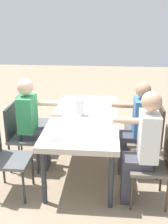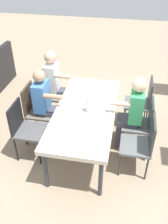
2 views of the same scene
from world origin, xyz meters
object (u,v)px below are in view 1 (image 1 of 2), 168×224
(plate_3, at_px, (106,100))
(water_pitcher, at_px, (80,109))
(diner_man_white, at_px, (142,145))
(diner_woman_green, at_px, (32,121))
(dining_table, at_px, (84,120))
(plate_1, at_px, (103,122))
(chair_mid_north, at_px, (20,133))
(chair_east_south, at_px, (145,122))
(plate_2, at_px, (68,109))
(diner_guest_third, at_px, (136,126))
(chair_west_north, at_px, (4,154))
(chair_mid_south, at_px, (150,135))
(chair_west_south, at_px, (157,162))
(chair_east_north, at_px, (30,119))
(plate_0, at_px, (53,136))

(plate_3, distance_m, water_pitcher, 0.81)
(diner_man_white, bearing_deg, diner_woman_green, 65.94)
(dining_table, height_order, water_pitcher, water_pitcher)
(plate_1, relative_size, water_pitcher, 1.22)
(plate_1, bearing_deg, chair_mid_north, 86.53)
(chair_east_south, distance_m, plate_2, 1.17)
(water_pitcher, bearing_deg, plate_2, 43.69)
(chair_mid_north, bearing_deg, diner_guest_third, -89.89)
(plate_2, bearing_deg, diner_woman_green, 132.42)
(chair_west_north, bearing_deg, diner_guest_third, -68.20)
(chair_mid_south, distance_m, water_pitcher, 1.00)
(chair_west_south, bearing_deg, diner_man_white, 89.05)
(water_pitcher, bearing_deg, chair_west_north, 134.56)
(chair_east_south, bearing_deg, diner_guest_third, 159.06)
(chair_west_south, relative_size, diner_woman_green, 0.69)
(chair_west_north, height_order, chair_east_north, chair_west_north)
(chair_mid_north, xyz_separation_m, chair_east_north, (0.50, 0.00, 0.01))
(chair_mid_north, bearing_deg, chair_east_north, 0.26)
(plate_0, xyz_separation_m, plate_2, (0.96, -0.03, -0.00))
(diner_woman_green, relative_size, plate_0, 6.27)
(chair_west_north, bearing_deg, water_pitcher, -45.44)
(chair_west_south, xyz_separation_m, diner_woman_green, (0.63, 1.57, 0.18))
(chair_mid_north, height_order, chair_mid_south, chair_mid_south)
(plate_1, xyz_separation_m, plate_2, (0.46, 0.53, 0.00))
(dining_table, bearing_deg, diner_guest_third, -101.90)
(chair_mid_north, bearing_deg, chair_east_south, -74.06)
(diner_man_white, xyz_separation_m, water_pitcher, (0.80, 0.77, 0.12))
(chair_east_south, bearing_deg, chair_west_south, 179.88)
(diner_guest_third, bearing_deg, plate_1, 99.75)
(plate_1, bearing_deg, plate_0, 131.82)
(diner_man_white, bearing_deg, plate_2, 43.78)
(chair_west_south, height_order, diner_man_white, diner_man_white)
(chair_east_south, distance_m, diner_woman_green, 1.66)
(chair_east_north, relative_size, plate_3, 3.60)
(chair_mid_north, xyz_separation_m, plate_1, (-0.07, -1.14, 0.23))
(diner_woman_green, height_order, plate_1, diner_woman_green)
(chair_west_north, height_order, plate_1, chair_west_north)
(dining_table, distance_m, water_pitcher, 0.17)
(plate_3, bearing_deg, chair_west_south, -158.58)
(chair_east_south, relative_size, diner_man_white, 0.71)
(chair_west_south, distance_m, plate_2, 1.55)
(chair_east_north, relative_size, diner_woman_green, 0.72)
(chair_west_north, xyz_separation_m, chair_west_south, (0.00, -1.76, -0.02))
(diner_guest_third, bearing_deg, dining_table, 78.10)
(plate_0, relative_size, water_pitcher, 0.97)
(diner_woman_green, xyz_separation_m, plate_1, (-0.07, -0.96, 0.05))
(diner_man_white, bearing_deg, diner_guest_third, 1.43)
(chair_east_south, height_order, diner_man_white, diner_man_white)
(dining_table, relative_size, diner_woman_green, 1.57)
(chair_mid_north, xyz_separation_m, diner_man_white, (-0.62, -1.58, 0.19))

